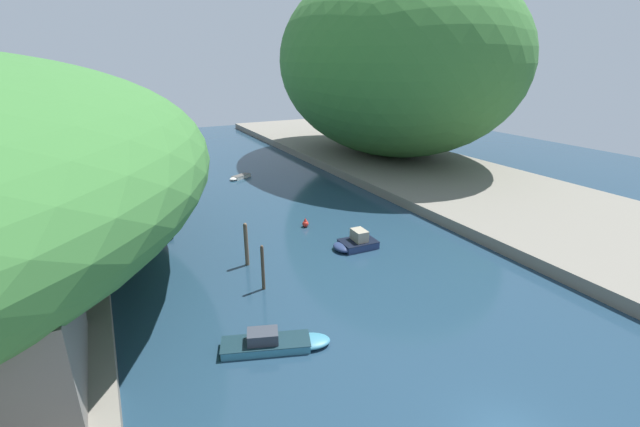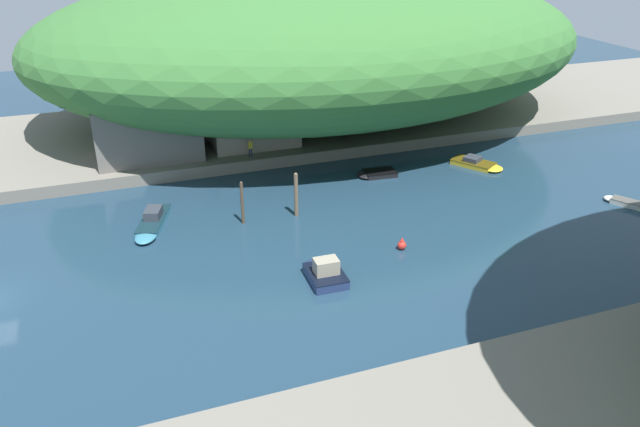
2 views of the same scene
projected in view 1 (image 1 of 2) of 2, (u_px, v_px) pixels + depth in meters
water_surface at (266, 220)px, 43.32m from camera, size 130.00×130.00×0.00m
right_bank at (457, 183)px, 54.14m from camera, size 22.00×120.00×1.06m
hillside_right at (391, 62)px, 63.83m from camera, size 31.27×43.78×27.66m
boathouse_shed at (22, 254)px, 26.76m from camera, size 5.74×8.66×5.44m
boat_mid_channel at (239, 177)px, 58.02m from camera, size 3.50×2.63×0.43m
boat_moored_right at (162, 235)px, 39.19m from camera, size 2.12×3.64×0.43m
boat_small_dinghy at (355, 243)px, 36.75m from camera, size 3.86×2.31×1.60m
boat_far_upstream at (276, 342)px, 24.10m from camera, size 6.33×3.52×1.17m
boat_white_cruiser at (161, 202)px, 47.87m from camera, size 5.03×4.14×0.85m
mooring_post_middle at (263, 267)px, 29.81m from camera, size 0.24×0.24×3.39m
mooring_post_fourth at (246, 244)px, 33.32m from camera, size 0.32×0.32×3.57m
channel_buoy_near at (305, 223)px, 41.41m from camera, size 0.62×0.62×0.93m
person_on_quay at (91, 276)px, 27.93m from camera, size 0.23×0.39×1.69m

